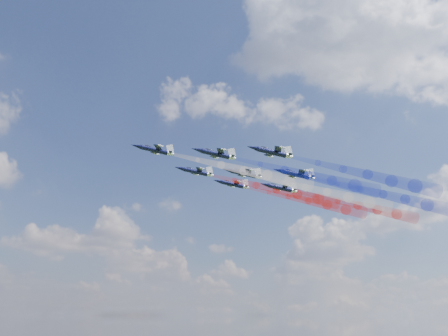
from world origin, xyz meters
TOP-DOWN VIEW (x-y plane):
  - jet_lead at (-5.97, 12.77)m, footprint 14.52×13.19m
  - trail_lead at (16.19, 3.42)m, footprint 37.09×18.71m
  - jet_inner_left at (2.73, -2.34)m, footprint 14.52×13.19m
  - trail_inner_left at (24.89, -11.69)m, footprint 37.09×18.71m
  - jet_inner_right at (10.52, 18.35)m, footprint 14.52×13.19m
  - trail_inner_right at (32.68, 9.00)m, footprint 37.09×18.71m
  - jet_outer_left at (9.39, -15.48)m, footprint 14.52×13.19m
  - trail_outer_left at (31.55, -24.83)m, footprint 37.09×18.71m
  - jet_center_third at (17.31, 5.05)m, footprint 14.52×13.19m
  - trail_center_third at (39.46, -4.30)m, footprint 37.09×18.71m
  - jet_outer_right at (25.47, 20.70)m, footprint 14.52×13.19m
  - trail_outer_right at (47.63, 11.35)m, footprint 37.09×18.71m
  - jet_rear_left at (22.38, -9.74)m, footprint 14.52×13.19m
  - trail_rear_left at (44.54, -19.09)m, footprint 37.09×18.71m
  - jet_rear_right at (32.34, 7.08)m, footprint 14.52×13.19m
  - trail_rear_right at (54.49, -2.27)m, footprint 37.09×18.71m

SIDE VIEW (x-z plane):
  - trail_rear_left at x=44.54m, z-range 131.74..141.95m
  - trail_rear_right at x=54.49m, z-range 132.69..142.90m
  - trail_outer_left at x=31.55m, z-range 133.90..144.11m
  - trail_center_third at x=39.46m, z-range 134.26..144.47m
  - trail_outer_right at x=47.63m, z-range 135.40..145.61m
  - trail_inner_left at x=24.89m, z-range 135.43..145.64m
  - jet_rear_left at x=22.38m, z-range 138.16..143.45m
  - trail_inner_right at x=32.68m, z-range 136.50..146.71m
  - jet_rear_right at x=32.34m, z-range 139.11..144.39m
  - jet_outer_left at x=9.39m, z-range 140.32..145.60m
  - jet_center_third at x=17.31m, z-range 140.68..145.96m
  - trail_lead at x=16.19m, z-range 138.56..148.77m
  - jet_outer_right at x=25.47m, z-range 141.82..147.10m
  - jet_inner_left at x=2.73m, z-range 141.85..147.13m
  - jet_inner_right at x=10.52m, z-range 142.92..148.21m
  - jet_lead at x=-5.97m, z-range 144.98..150.26m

